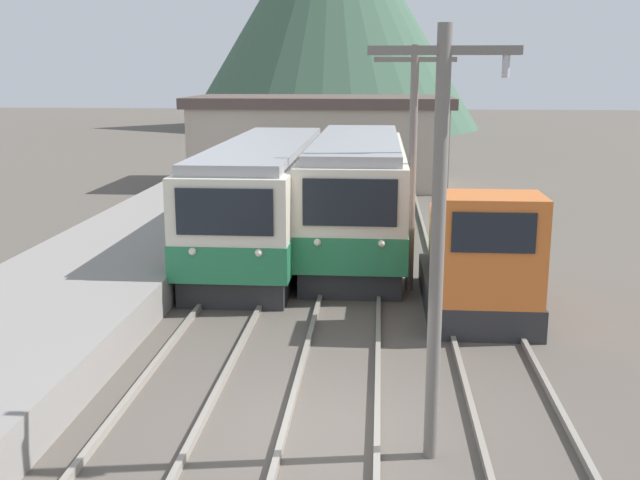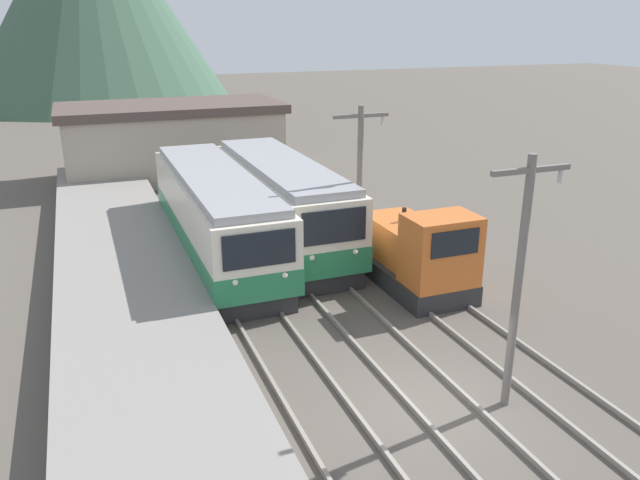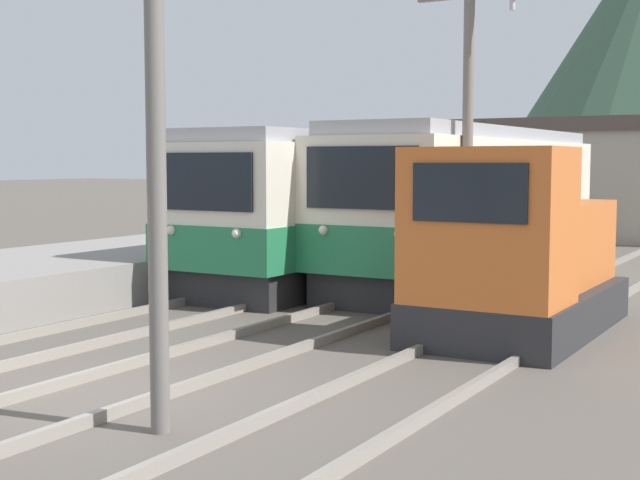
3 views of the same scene
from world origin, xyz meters
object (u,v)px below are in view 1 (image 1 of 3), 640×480
Objects in this scene: catenary_mast_near at (439,231)px; catenary_mast_mid at (413,159)px; commuter_train_center at (357,199)px; shunting_locomotive at (477,261)px; commuter_train_left at (265,202)px.

catenary_mast_near is 1.00× the size of catenary_mast_mid.
commuter_train_center is 12.95m from catenary_mast_near.
commuter_train_center is at bearing 117.48° from shunting_locomotive.
catenary_mast_near reaches higher than commuter_train_center.
shunting_locomotive is 7.46m from catenary_mast_near.
commuter_train_center reaches higher than shunting_locomotive.
catenary_mast_near is at bearing -102.07° from shunting_locomotive.
catenary_mast_near is at bearing -70.74° from commuter_train_left.
catenary_mast_near reaches higher than shunting_locomotive.
catenary_mast_near is 8.59m from catenary_mast_mid.
catenary_mast_near reaches higher than commuter_train_left.
commuter_train_center is 6.52m from shunting_locomotive.
commuter_train_center is 1.80× the size of catenary_mast_near.
shunting_locomotive is at bearing -47.31° from catenary_mast_mid.
commuter_train_left is 2.83m from commuter_train_center.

